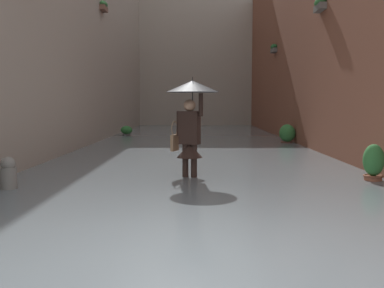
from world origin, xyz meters
TOP-DOWN VIEW (x-y plane):
  - ground_plane at (0.00, -12.38)m, footprint 61.92×61.92m
  - flood_water at (0.00, -12.38)m, footprint 8.10×30.77m
  - building_facade_left at (-4.55, -12.38)m, footprint 2.04×28.77m
  - building_facade_far at (0.00, -25.67)m, footprint 10.90×1.80m
  - person_wading at (0.06, -4.33)m, footprint 1.03×1.03m
  - potted_plant_far_left at (-3.36, -11.87)m, footprint 0.58×0.58m
  - potted_plant_mid_right at (3.13, -15.77)m, footprint 0.52×0.52m
  - potted_plant_mid_left at (-3.35, -3.99)m, footprint 0.39×0.39m
  - mooring_bollard at (3.11, -3.10)m, footprint 0.27×0.27m

SIDE VIEW (x-z plane):
  - ground_plane at x=0.00m, z-range 0.00..0.00m
  - flood_water at x=0.00m, z-range 0.00..0.21m
  - potted_plant_mid_right at x=3.13m, z-range 0.05..0.68m
  - mooring_bollard at x=3.11m, z-range 0.00..0.75m
  - potted_plant_mid_left at x=-3.35m, z-range 0.03..0.92m
  - potted_plant_far_left at x=-3.36m, z-range 0.04..0.93m
  - person_wading at x=0.06m, z-range 0.44..2.59m
  - building_facade_left at x=-4.55m, z-range 0.00..8.27m
  - building_facade_far at x=0.00m, z-range 0.00..12.96m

